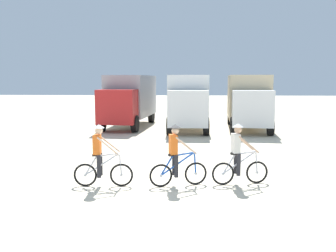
{
  "coord_description": "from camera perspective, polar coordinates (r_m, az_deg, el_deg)",
  "views": [
    {
      "loc": [
        1.08,
        -11.16,
        3.1
      ],
      "look_at": [
        0.17,
        4.49,
        1.1
      ],
      "focal_mm": 39.28,
      "sensor_mm": 36.0,
      "label": 1
    }
  ],
  "objects": [
    {
      "name": "cyclist_orange_shirt",
      "position": [
        10.79,
        -10.36,
        -4.9
      ],
      "size": [
        1.73,
        0.52,
        1.82
      ],
      "color": "black",
      "rests_on": "ground"
    },
    {
      "name": "cyclist_cowboy_hat",
      "position": [
        10.66,
        1.34,
        -4.93
      ],
      "size": [
        1.68,
        0.66,
        1.82
      ],
      "color": "black",
      "rests_on": "ground"
    },
    {
      "name": "box_truck_white_box",
      "position": [
        23.06,
        3.14,
        4.21
      ],
      "size": [
        2.4,
        6.75,
        3.35
      ],
      "color": "white",
      "rests_on": "ground"
    },
    {
      "name": "box_truck_tan_camper",
      "position": [
        23.55,
        12.35,
        4.12
      ],
      "size": [
        2.84,
        6.9,
        3.35
      ],
      "color": "#CCB78E",
      "rests_on": "ground"
    },
    {
      "name": "box_truck_grey_hauler",
      "position": [
        24.4,
        -6.0,
        4.35
      ],
      "size": [
        2.96,
        6.93,
        3.35
      ],
      "color": "#9E9EA3",
      "rests_on": "ground"
    },
    {
      "name": "ground_plane",
      "position": [
        11.63,
        -2.15,
        -8.18
      ],
      "size": [
        120.0,
        120.0,
        0.0
      ],
      "primitive_type": "plane",
      "color": "beige"
    },
    {
      "name": "cyclist_near_camera",
      "position": [
        11.04,
        10.9,
        -4.64
      ],
      "size": [
        1.7,
        0.57,
        1.82
      ],
      "color": "black",
      "rests_on": "ground"
    }
  ]
}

